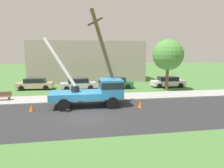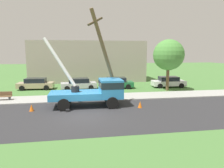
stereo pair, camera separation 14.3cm
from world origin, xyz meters
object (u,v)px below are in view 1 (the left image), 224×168
Objects in this scene: traffic_cone_ahead at (140,104)px; traffic_cone_behind at (32,108)px; traffic_cone_curbside at (111,99)px; utility_truck at (96,90)px; parked_sedan_white at (168,82)px; parked_sedan_green at (116,83)px; parked_sedan_tan at (35,84)px; parked_sedan_silver at (78,84)px; park_bench at (3,96)px; roadside_tree_near at (168,55)px; leaning_utility_pole at (106,57)px.

traffic_cone_ahead is 8.90m from traffic_cone_behind.
utility_truck is at bearing -145.65° from traffic_cone_curbside.
parked_sedan_green is at bearing 177.77° from parked_sedan_white.
parked_sedan_tan reaches higher than traffic_cone_ahead.
traffic_cone_behind is at bearing -149.96° from parked_sedan_white.
parked_sedan_silver is 8.91m from park_bench.
park_bench is 0.26× the size of roadside_tree_near.
leaning_utility_pole is 8.90m from parked_sedan_green.
utility_truck is 9.37m from park_bench.
leaning_utility_pole is 5.20× the size of park_bench.
roadside_tree_near is at bearing 32.13° from leaning_utility_pole.
parked_sedan_silver is (5.39, -1.00, 0.00)m from parked_sedan_tan.
leaning_utility_pole is 1.84× the size of parked_sedan_green.
parked_sedan_tan is 0.99× the size of parked_sedan_green.
parked_sedan_green is (1.94, 7.56, 0.43)m from traffic_cone_curbside.
traffic_cone_curbside is (-2.18, 2.26, 0.00)m from traffic_cone_ahead.
parked_sedan_white is 19.91m from park_bench.
parked_sedan_tan is 0.72× the size of roadside_tree_near.
utility_truck is at bearing -147.43° from roadside_tree_near.
traffic_cone_ahead is 10.06m from roadside_tree_near.
traffic_cone_curbside is at bearing -45.44° from parked_sedan_tan.
leaning_utility_pole reaches higher than park_bench.
roadside_tree_near is (9.34, 5.96, 2.93)m from utility_truck.
parked_sedan_green reaches higher than traffic_cone_curbside.
park_bench is at bearing -165.47° from parked_sedan_white.
parked_sedan_silver is (-2.47, 7.69, -3.53)m from leaning_utility_pole.
utility_truck is 1.50× the size of parked_sedan_silver.
traffic_cone_curbside is 0.12× the size of parked_sedan_white.
parked_sedan_white is 2.82× the size of park_bench.
utility_truck is at bearing -111.64° from parked_sedan_green.
parked_sedan_tan is 5.48m from parked_sedan_silver.
traffic_cone_ahead is (2.63, -2.00, -3.96)m from leaning_utility_pole.
parked_sedan_silver is at bearing 117.76° from traffic_cone_ahead.
traffic_cone_behind is 0.12× the size of parked_sedan_white.
parked_sedan_tan is 2.80× the size of park_bench.
utility_truck is at bearing -141.87° from parked_sedan_white.
parked_sedan_tan is 6.44m from park_bench.
traffic_cone_ahead is at bearing -19.17° from utility_truck.
traffic_cone_ahead is at bearing -62.24° from parked_sedan_silver.
leaning_utility_pole reaches higher than parked_sedan_tan.
roadside_tree_near reaches higher than parked_sedan_green.
utility_truck is 8.58m from parked_sedan_silver.
parked_sedan_tan is (-6.85, 9.43, -0.70)m from utility_truck.
park_bench is at bearing 159.84° from traffic_cone_ahead.
leaning_utility_pole reaches higher than traffic_cone_behind.
traffic_cone_behind is at bearing 177.42° from traffic_cone_ahead.
parked_sedan_tan is (-10.49, 10.69, 0.43)m from traffic_cone_ahead.
parked_sedan_white is at bearing 30.04° from traffic_cone_behind.
traffic_cone_curbside is at bearing 34.35° from utility_truck.
traffic_cone_curbside is at bearing -12.64° from park_bench.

